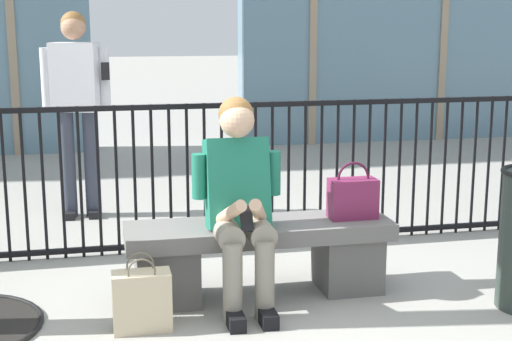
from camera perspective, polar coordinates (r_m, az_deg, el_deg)
ground_plane at (r=4.55m, az=0.27°, el=-9.54°), size 60.00×60.00×0.00m
stone_bench at (r=4.46m, az=0.27°, el=-6.29°), size 1.60×0.44×0.45m
seated_person_with_phone at (r=4.21m, az=-1.28°, el=-2.03°), size 0.52×0.66×1.21m
handbag_on_bench at (r=4.52m, az=7.50°, el=-2.08°), size 0.29×0.15×0.35m
shopping_bag at (r=4.05m, az=-8.83°, el=-9.91°), size 0.31×0.16×0.42m
bystander_at_railing at (r=6.28m, az=-13.72°, el=5.43°), size 0.55×0.32×1.71m
plaza_railing at (r=5.31m, az=-2.00°, el=-0.38°), size 9.08×0.04×1.07m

